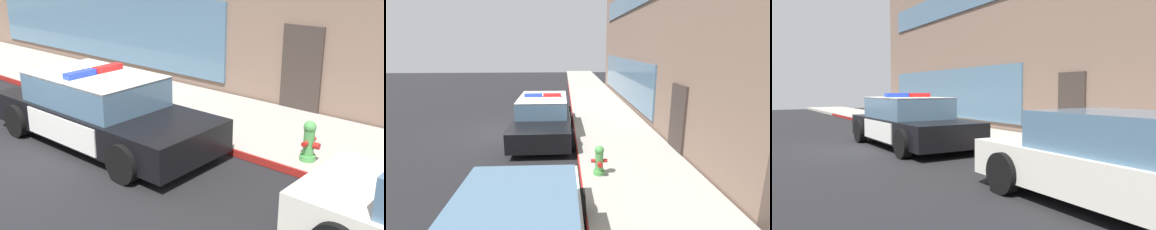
# 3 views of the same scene
# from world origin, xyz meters

# --- Properties ---
(ground) EXTENTS (48.00, 48.00, 0.00)m
(ground) POSITION_xyz_m (0.00, 0.00, 0.00)
(ground) COLOR black
(sidewalk) EXTENTS (48.00, 2.92, 0.15)m
(sidewalk) POSITION_xyz_m (0.00, 3.74, 0.07)
(sidewalk) COLOR #A39E93
(sidewalk) RESTS_ON ground
(curb_red_paint) EXTENTS (28.80, 0.04, 0.14)m
(curb_red_paint) POSITION_xyz_m (0.00, 2.26, 0.08)
(curb_red_paint) COLOR maroon
(curb_red_paint) RESTS_ON ground
(police_cruiser) EXTENTS (4.96, 2.13, 1.49)m
(police_cruiser) POSITION_xyz_m (0.37, 1.12, 0.68)
(police_cruiser) COLOR black
(police_cruiser) RESTS_ON ground
(fire_hydrant) EXTENTS (0.34, 0.39, 0.73)m
(fire_hydrant) POSITION_xyz_m (4.07, 2.71, 0.50)
(fire_hydrant) COLOR #4C994C
(fire_hydrant) RESTS_ON sidewalk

